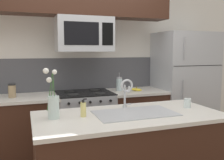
{
  "coord_description": "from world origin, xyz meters",
  "views": [
    {
      "loc": [
        -0.77,
        -2.45,
        1.51
      ],
      "look_at": [
        0.18,
        0.27,
        1.16
      ],
      "focal_mm": 40.0,
      "sensor_mm": 36.0,
      "label": 1
    }
  ],
  "objects_px": {
    "spare_glass": "(187,103)",
    "banana_bunch": "(136,89)",
    "stove_range": "(85,125)",
    "refrigerator": "(183,89)",
    "sink_faucet": "(126,89)",
    "flower_vase": "(53,105)",
    "storage_jar_short": "(12,91)",
    "french_press": "(119,84)",
    "microwave": "(84,34)",
    "dish_soap_bottle": "(83,109)"
  },
  "relations": [
    {
      "from": "spare_glass",
      "to": "banana_bunch",
      "type": "bearing_deg",
      "value": 92.49
    },
    {
      "from": "stove_range",
      "to": "refrigerator",
      "type": "relative_size",
      "value": 0.52
    },
    {
      "from": "sink_faucet",
      "to": "flower_vase",
      "type": "bearing_deg",
      "value": -169.62
    },
    {
      "from": "storage_jar_short",
      "to": "french_press",
      "type": "relative_size",
      "value": 0.65
    },
    {
      "from": "refrigerator",
      "to": "banana_bunch",
      "type": "distance_m",
      "value": 0.87
    },
    {
      "from": "storage_jar_short",
      "to": "sink_faucet",
      "type": "distance_m",
      "value": 1.54
    },
    {
      "from": "stove_range",
      "to": "microwave",
      "type": "height_order",
      "value": "microwave"
    },
    {
      "from": "refrigerator",
      "to": "dish_soap_bottle",
      "type": "bearing_deg",
      "value": -147.57
    },
    {
      "from": "microwave",
      "to": "sink_faucet",
      "type": "height_order",
      "value": "microwave"
    },
    {
      "from": "storage_jar_short",
      "to": "banana_bunch",
      "type": "relative_size",
      "value": 0.91
    },
    {
      "from": "microwave",
      "to": "flower_vase",
      "type": "xyz_separation_m",
      "value": [
        -0.55,
        -1.15,
        -0.68
      ]
    },
    {
      "from": "flower_vase",
      "to": "storage_jar_short",
      "type": "bearing_deg",
      "value": 108.09
    },
    {
      "from": "banana_bunch",
      "to": "french_press",
      "type": "relative_size",
      "value": 0.71
    },
    {
      "from": "storage_jar_short",
      "to": "refrigerator",
      "type": "bearing_deg",
      "value": 0.3
    },
    {
      "from": "french_press",
      "to": "dish_soap_bottle",
      "type": "bearing_deg",
      "value": -123.4
    },
    {
      "from": "refrigerator",
      "to": "storage_jar_short",
      "type": "distance_m",
      "value": 2.56
    },
    {
      "from": "refrigerator",
      "to": "sink_faucet",
      "type": "height_order",
      "value": "refrigerator"
    },
    {
      "from": "sink_faucet",
      "to": "dish_soap_bottle",
      "type": "distance_m",
      "value": 0.53
    },
    {
      "from": "microwave",
      "to": "stove_range",
      "type": "bearing_deg",
      "value": 90.16
    },
    {
      "from": "banana_bunch",
      "to": "dish_soap_bottle",
      "type": "bearing_deg",
      "value": -132.74
    },
    {
      "from": "dish_soap_bottle",
      "to": "spare_glass",
      "type": "height_order",
      "value": "dish_soap_bottle"
    },
    {
      "from": "sink_faucet",
      "to": "spare_glass",
      "type": "relative_size",
      "value": 3.16
    },
    {
      "from": "stove_range",
      "to": "banana_bunch",
      "type": "relative_size",
      "value": 4.88
    },
    {
      "from": "stove_range",
      "to": "storage_jar_short",
      "type": "height_order",
      "value": "storage_jar_short"
    },
    {
      "from": "banana_bunch",
      "to": "french_press",
      "type": "distance_m",
      "value": 0.26
    },
    {
      "from": "french_press",
      "to": "sink_faucet",
      "type": "distance_m",
      "value": 1.15
    },
    {
      "from": "storage_jar_short",
      "to": "banana_bunch",
      "type": "xyz_separation_m",
      "value": [
        1.7,
        -0.07,
        -0.06
      ]
    },
    {
      "from": "french_press",
      "to": "microwave",
      "type": "bearing_deg",
      "value": -171.49
    },
    {
      "from": "storage_jar_short",
      "to": "french_press",
      "type": "xyz_separation_m",
      "value": [
        1.47,
        0.05,
        0.01
      ]
    },
    {
      "from": "storage_jar_short",
      "to": "sink_faucet",
      "type": "xyz_separation_m",
      "value": [
        1.13,
        -1.04,
        0.11
      ]
    },
    {
      "from": "storage_jar_short",
      "to": "banana_bunch",
      "type": "bearing_deg",
      "value": -2.24
    },
    {
      "from": "storage_jar_short",
      "to": "banana_bunch",
      "type": "height_order",
      "value": "storage_jar_short"
    },
    {
      "from": "french_press",
      "to": "flower_vase",
      "type": "xyz_separation_m",
      "value": [
        -1.09,
        -1.23,
        0.02
      ]
    },
    {
      "from": "sink_faucet",
      "to": "flower_vase",
      "type": "distance_m",
      "value": 0.77
    },
    {
      "from": "french_press",
      "to": "dish_soap_bottle",
      "type": "xyz_separation_m",
      "value": [
        -0.83,
        -1.26,
        -0.03
      ]
    },
    {
      "from": "stove_range",
      "to": "sink_faucet",
      "type": "height_order",
      "value": "sink_faucet"
    },
    {
      "from": "refrigerator",
      "to": "dish_soap_bottle",
      "type": "xyz_separation_m",
      "value": [
        -1.92,
        -1.22,
        0.09
      ]
    },
    {
      "from": "storage_jar_short",
      "to": "spare_glass",
      "type": "xyz_separation_m",
      "value": [
        1.75,
        -1.22,
        -0.04
      ]
    },
    {
      "from": "microwave",
      "to": "storage_jar_short",
      "type": "relative_size",
      "value": 4.29
    },
    {
      "from": "microwave",
      "to": "banana_bunch",
      "type": "height_order",
      "value": "microwave"
    },
    {
      "from": "stove_range",
      "to": "banana_bunch",
      "type": "xyz_separation_m",
      "value": [
        0.76,
        -0.06,
        0.47
      ]
    },
    {
      "from": "dish_soap_bottle",
      "to": "flower_vase",
      "type": "height_order",
      "value": "flower_vase"
    },
    {
      "from": "french_press",
      "to": "refrigerator",
      "type": "bearing_deg",
      "value": -2.11
    },
    {
      "from": "flower_vase",
      "to": "french_press",
      "type": "bearing_deg",
      "value": 48.42
    },
    {
      "from": "banana_bunch",
      "to": "stove_range",
      "type": "bearing_deg",
      "value": 175.51
    },
    {
      "from": "banana_bunch",
      "to": "spare_glass",
      "type": "relative_size",
      "value": 1.97
    },
    {
      "from": "dish_soap_bottle",
      "to": "spare_glass",
      "type": "distance_m",
      "value": 1.1
    },
    {
      "from": "refrigerator",
      "to": "flower_vase",
      "type": "height_order",
      "value": "refrigerator"
    },
    {
      "from": "storage_jar_short",
      "to": "sink_faucet",
      "type": "height_order",
      "value": "sink_faucet"
    },
    {
      "from": "dish_soap_bottle",
      "to": "flower_vase",
      "type": "relative_size",
      "value": 0.37
    }
  ]
}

